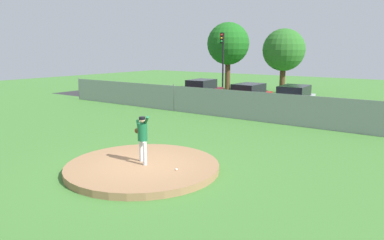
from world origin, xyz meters
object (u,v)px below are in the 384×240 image
at_px(traffic_light_near, 223,54).
at_px(parked_car_silver, 294,99).
at_px(parked_car_red, 248,96).
at_px(pitcher_youth, 142,135).
at_px(traffic_cone_orange, 147,99).
at_px(parked_car_burgundy, 201,91).
at_px(baseball, 176,169).

bearing_deg(traffic_light_near, parked_car_silver, -28.15).
relative_size(parked_car_red, parked_car_silver, 0.93).
relative_size(pitcher_youth, traffic_cone_orange, 3.05).
bearing_deg(parked_car_red, parked_car_burgundy, 175.71).
bearing_deg(traffic_cone_orange, pitcher_youth, -47.71).
xyz_separation_m(baseball, parked_car_burgundy, (-9.02, 14.69, 0.54)).
bearing_deg(parked_car_red, pitcher_youth, -76.85).
relative_size(parked_car_burgundy, traffic_cone_orange, 7.80).
xyz_separation_m(parked_car_silver, traffic_cone_orange, (-10.53, -2.73, -0.55)).
bearing_deg(traffic_light_near, parked_car_red, -41.92).
bearing_deg(parked_car_red, traffic_light_near, 138.08).
bearing_deg(traffic_cone_orange, parked_car_silver, 14.52).
xyz_separation_m(pitcher_youth, parked_car_red, (-3.37, 14.42, -0.43)).
distance_m(pitcher_youth, traffic_cone_orange, 15.75).
bearing_deg(traffic_light_near, traffic_cone_orange, -109.50).
bearing_deg(parked_car_burgundy, baseball, -58.43).
distance_m(baseball, parked_car_burgundy, 17.25).
distance_m(baseball, parked_car_red, 15.15).
distance_m(pitcher_youth, parked_car_red, 14.81).
bearing_deg(traffic_cone_orange, parked_car_burgundy, 46.46).
distance_m(parked_car_burgundy, traffic_cone_orange, 4.32).
xyz_separation_m(traffic_cone_orange, traffic_light_near, (2.49, 7.03, 3.40)).
height_order(baseball, traffic_light_near, traffic_light_near).
bearing_deg(parked_car_burgundy, pitcher_youth, -62.65).
xyz_separation_m(parked_car_silver, parked_car_burgundy, (-7.57, 0.38, -0.00)).
distance_m(parked_car_red, parked_car_silver, 3.32).
height_order(baseball, parked_car_silver, parked_car_silver).
bearing_deg(traffic_light_near, pitcher_youth, -66.56).
height_order(parked_car_red, parked_car_silver, parked_car_silver).
distance_m(baseball, traffic_cone_orange, 16.66).
xyz_separation_m(parked_car_red, parked_car_burgundy, (-4.25, 0.32, 0.03)).
height_order(baseball, parked_car_burgundy, parked_car_burgundy).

